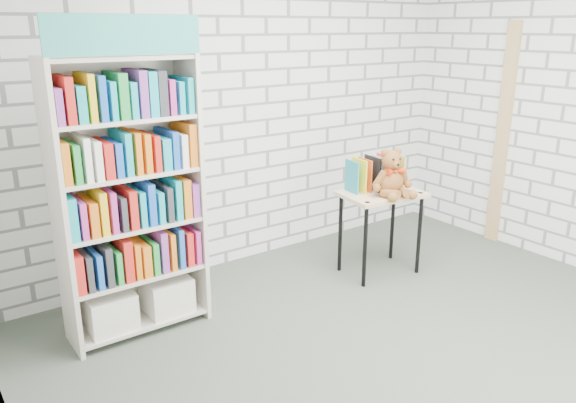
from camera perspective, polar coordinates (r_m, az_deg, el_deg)
ground at (r=3.89m, az=12.22°, el=-14.84°), size 4.50×4.50×0.00m
room_shell at (r=3.31m, az=14.22°, el=12.30°), size 4.52×4.02×2.81m
bookshelf at (r=3.86m, az=-15.83°, el=0.38°), size 0.94×0.37×2.11m
display_table at (r=4.78m, az=9.44°, el=-0.22°), size 0.72×0.54×0.72m
table_books at (r=4.80m, az=8.79°, el=2.86°), size 0.49×0.26×0.28m
teddy_bear at (r=4.64m, az=10.53°, el=2.47°), size 0.35×0.35×0.39m
door_trim at (r=5.75m, az=20.98°, el=6.25°), size 0.05×0.12×2.10m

